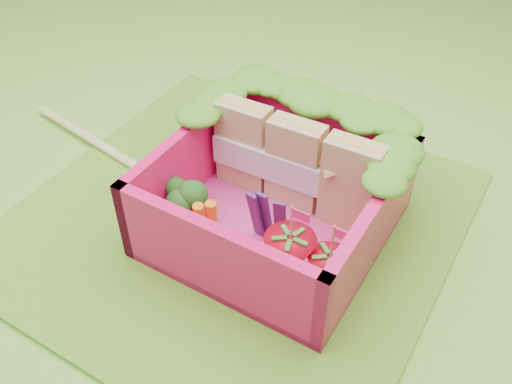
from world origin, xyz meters
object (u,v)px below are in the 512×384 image
at_px(sandwich_stack, 296,165).
at_px(chopsticks, 127,161).
at_px(strawberry_right, 328,272).
at_px(bento_box, 275,196).
at_px(broccoli, 184,199).
at_px(strawberry_left, 289,256).

height_order(sandwich_stack, chopsticks, sandwich_stack).
distance_m(strawberry_right, chopsticks, 1.74).
height_order(bento_box, broccoli, bento_box).
xyz_separation_m(sandwich_stack, strawberry_left, (0.27, -0.56, -0.14)).
bearing_deg(strawberry_left, broccoli, 176.49).
xyz_separation_m(sandwich_stack, strawberry_right, (0.49, -0.53, -0.16)).
bearing_deg(chopsticks, strawberry_left, -12.73).
xyz_separation_m(broccoli, strawberry_right, (0.98, -0.02, -0.06)).
distance_m(strawberry_left, strawberry_right, 0.23).
relative_size(sandwich_stack, chopsticks, 0.52).
height_order(broccoli, strawberry_right, strawberry_right).
distance_m(bento_box, broccoli, 0.55).
xyz_separation_m(bento_box, strawberry_right, (0.50, -0.28, -0.10)).
relative_size(bento_box, chopsticks, 0.62).
xyz_separation_m(strawberry_left, strawberry_right, (0.23, 0.03, -0.02)).
xyz_separation_m(bento_box, sandwich_stack, (0.01, 0.25, 0.07)).
relative_size(sandwich_stack, broccoli, 3.51).
bearing_deg(bento_box, sandwich_stack, 88.70).
relative_size(broccoli, chopsticks, 0.15).
bearing_deg(chopsticks, sandwich_stack, 10.55).
bearing_deg(sandwich_stack, strawberry_right, -47.12).
relative_size(bento_box, broccoli, 4.19).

